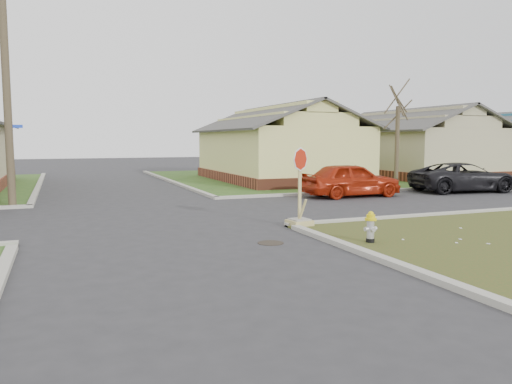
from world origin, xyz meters
name	(u,v)px	position (x,y,z in m)	size (l,w,h in m)	color
ground	(177,246)	(0.00, 0.00, 0.00)	(120.00, 120.00, 0.00)	#2C2C2F
verge_far_right	(419,174)	(22.00, 18.00, 0.03)	(37.00, 19.00, 0.05)	#2A4F1C
curbs	(144,216)	(0.00, 5.00, 0.00)	(80.00, 40.00, 0.12)	#A6A396
manhole	(271,243)	(2.20, -0.50, 0.01)	(0.64, 0.64, 0.01)	black
side_house_yellow	(278,145)	(10.00, 16.50, 2.19)	(7.60, 11.60, 4.70)	brown
side_house_tan	(411,144)	(20.00, 16.50, 2.19)	(7.60, 11.60, 4.70)	brown
utility_pole	(6,80)	(-4.20, 8.90, 4.66)	(1.80, 0.28, 9.00)	#423826
tree_mid_right	(397,147)	(14.00, 10.20, 2.15)	(0.22, 0.22, 4.20)	#423826
fire_hydrant	(371,225)	(4.38, -1.50, 0.47)	(0.28, 0.28, 0.76)	black
stop_sign	(300,209)	(3.88, 1.28, 0.53)	(0.64, 0.62, 2.25)	tan
red_sedan	(351,180)	(9.44, 7.35, 0.75)	(1.78, 4.42, 1.51)	#A3210B
dark_pickup	(463,177)	(15.63, 7.16, 0.71)	(2.34, 5.08, 1.41)	black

